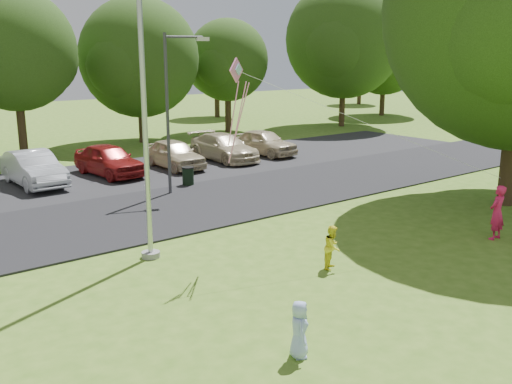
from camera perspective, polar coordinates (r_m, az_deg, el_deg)
ground at (r=14.27m, az=12.14°, el=-8.89°), size 120.00×120.00×0.00m
park_road at (r=20.84m, az=-7.07°, el=-1.39°), size 60.00×6.00×0.06m
parking_strip at (r=26.50m, az=-14.34°, el=1.51°), size 42.00×7.00×0.06m
flagpole at (r=15.00m, az=-11.15°, el=8.69°), size 0.50×0.50×10.00m
street_lamp at (r=22.24m, az=-8.26°, el=9.15°), size 1.67×0.74×6.18m
trash_can at (r=24.04m, az=-6.81°, el=1.55°), size 0.51×0.51×0.81m
tree_row at (r=34.66m, az=-18.45°, el=13.46°), size 64.35×11.94×10.88m
horizon_trees at (r=44.59m, az=-19.57°, el=11.44°), size 77.46×7.20×7.02m
parked_cars at (r=26.36m, az=-14.75°, el=3.06°), size 19.83×4.71×1.47m
woman at (r=18.34m, az=22.97°, el=-1.90°), size 0.62×0.42×1.65m
child_yellow at (r=14.82m, az=7.66°, el=-5.48°), size 0.69×0.65×1.14m
child_blue at (r=10.63m, az=4.35°, el=-13.53°), size 0.57×0.63×1.08m
kite at (r=14.60m, az=-1.08°, el=10.12°), size 7.40×3.59×3.44m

